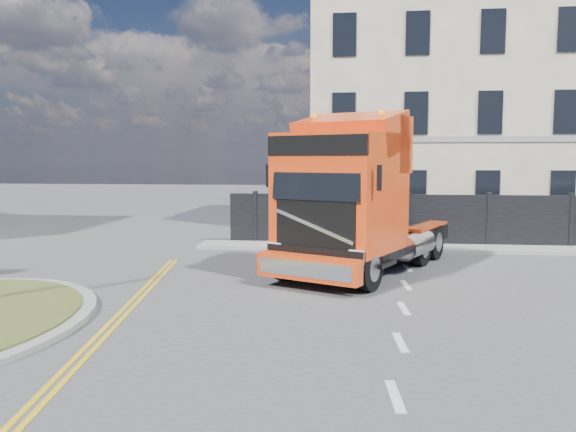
# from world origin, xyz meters

# --- Properties ---
(ground) EXTENTS (120.00, 120.00, 0.00)m
(ground) POSITION_xyz_m (0.00, 0.00, 0.00)
(ground) COLOR #424244
(ground) RESTS_ON ground
(hoarding_fence) EXTENTS (18.80, 0.25, 2.00)m
(hoarding_fence) POSITION_xyz_m (6.55, 9.00, 1.00)
(hoarding_fence) COLOR black
(hoarding_fence) RESTS_ON ground
(georgian_building) EXTENTS (12.30, 10.30, 12.80)m
(georgian_building) POSITION_xyz_m (6.00, 16.50, 5.77)
(georgian_building) COLOR beige
(georgian_building) RESTS_ON ground
(pavement_far) EXTENTS (20.00, 1.60, 0.12)m
(pavement_far) POSITION_xyz_m (6.00, 8.10, 0.06)
(pavement_far) COLOR gray
(pavement_far) RESTS_ON ground
(truck) EXTENTS (5.83, 8.08, 4.56)m
(truck) POSITION_xyz_m (1.79, 3.21, 2.04)
(truck) COLOR black
(truck) RESTS_ON ground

